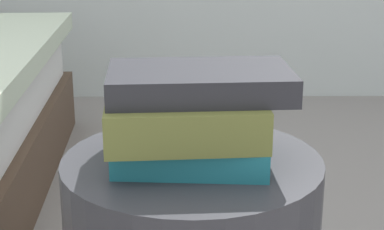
# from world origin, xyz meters

# --- Properties ---
(book_teal) EXTENTS (0.23, 0.17, 0.04)m
(book_teal) POSITION_xyz_m (-0.00, -0.01, 0.49)
(book_teal) COLOR #1E727F
(book_teal) RESTS_ON side_table
(book_olive) EXTENTS (0.24, 0.20, 0.06)m
(book_olive) POSITION_xyz_m (-0.01, -0.01, 0.54)
(book_olive) COLOR olive
(book_olive) RESTS_ON book_teal
(book_charcoal) EXTENTS (0.28, 0.18, 0.04)m
(book_charcoal) POSITION_xyz_m (0.01, -0.00, 0.59)
(book_charcoal) COLOR #28282D
(book_charcoal) RESTS_ON book_olive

